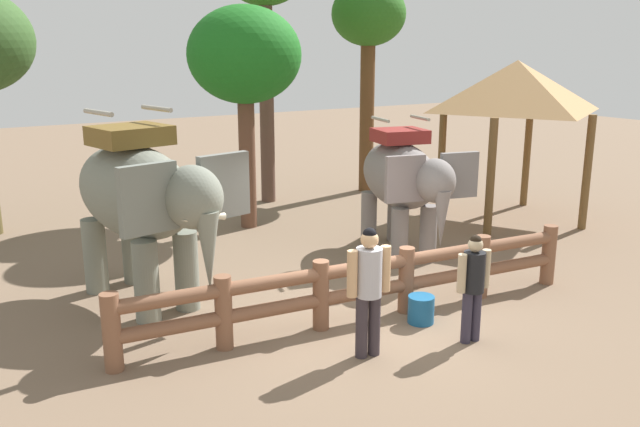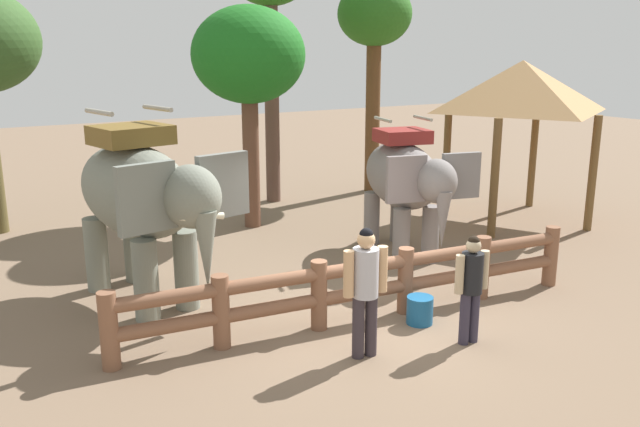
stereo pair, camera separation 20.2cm
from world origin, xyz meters
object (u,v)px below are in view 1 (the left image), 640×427
at_px(elephant_near_left, 142,198).
at_px(elephant_center, 403,179).
at_px(tree_deep_back, 368,23).
at_px(log_fence, 365,283).
at_px(tourist_woman_in_black, 369,283).
at_px(tourist_man_in_blue, 473,281).
at_px(feed_bucket, 421,309).
at_px(tree_far_right, 245,58).
at_px(thatched_shelter, 516,88).

height_order(elephant_near_left, elephant_center, elephant_near_left).
bearing_deg(tree_deep_back, elephant_near_left, -147.43).
bearing_deg(tree_deep_back, log_fence, -126.11).
relative_size(log_fence, tourist_woman_in_black, 4.24).
height_order(log_fence, tourist_man_in_blue, tourist_man_in_blue).
bearing_deg(feed_bucket, log_fence, 141.43).
height_order(elephant_near_left, feed_bucket, elephant_near_left).
bearing_deg(feed_bucket, elephant_near_left, 137.94).
bearing_deg(tree_far_right, thatched_shelter, -26.18).
xyz_separation_m(tourist_woman_in_black, feed_bucket, (1.33, 0.46, -0.82)).
distance_m(log_fence, elephant_near_left, 3.70).
bearing_deg(elephant_near_left, tree_far_right, 44.44).
height_order(log_fence, elephant_center, elephant_center).
distance_m(elephant_center, tourist_man_in_blue, 4.08).
distance_m(thatched_shelter, tree_deep_back, 4.85).
relative_size(tourist_woman_in_black, tree_far_right, 0.36).
height_order(log_fence, tourist_woman_in_black, tourist_woman_in_black).
height_order(elephant_center, tree_far_right, tree_far_right).
height_order(log_fence, tree_far_right, tree_far_right).
relative_size(thatched_shelter, tree_far_right, 0.82).
height_order(thatched_shelter, tree_far_right, tree_far_right).
bearing_deg(tourist_woman_in_black, elephant_near_left, 119.51).
bearing_deg(tree_far_right, elephant_near_left, -135.56).
xyz_separation_m(log_fence, thatched_shelter, (6.45, 3.05, 2.52)).
bearing_deg(thatched_shelter, tourist_man_in_blue, -141.63).
distance_m(tourist_woman_in_black, tree_deep_back, 11.15).
height_order(elephant_center, tree_deep_back, tree_deep_back).
xyz_separation_m(tree_far_right, tree_deep_back, (4.62, 1.77, 0.87)).
relative_size(tourist_woman_in_black, tourist_man_in_blue, 1.14).
distance_m(log_fence, tourist_woman_in_black, 1.26).
distance_m(elephant_center, tree_deep_back, 6.84).
bearing_deg(tourist_man_in_blue, elephant_near_left, 131.90).
relative_size(thatched_shelter, tree_deep_back, 0.70).
bearing_deg(log_fence, tree_deep_back, 53.89).
distance_m(log_fence, elephant_center, 3.52).
xyz_separation_m(tourist_woman_in_black, tourist_man_in_blue, (1.49, -0.41, -0.13)).
relative_size(tourist_man_in_blue, tree_far_right, 0.32).
bearing_deg(elephant_near_left, tourist_woman_in_black, -60.49).
xyz_separation_m(elephant_center, feed_bucket, (-1.87, -2.79, -1.32)).
bearing_deg(feed_bucket, tourist_man_in_blue, -79.37).
height_order(elephant_near_left, tourist_woman_in_black, elephant_near_left).
xyz_separation_m(elephant_near_left, tree_far_right, (3.46, 3.40, 2.05)).
bearing_deg(elephant_near_left, elephant_center, -1.49).
bearing_deg(elephant_near_left, tourist_man_in_blue, -48.10).
bearing_deg(tourist_man_in_blue, elephant_center, 64.91).
bearing_deg(tree_far_right, feed_bucket, -92.07).
xyz_separation_m(log_fence, feed_bucket, (0.66, -0.53, -0.39)).
distance_m(tourist_man_in_blue, feed_bucket, 1.12).
xyz_separation_m(thatched_shelter, tree_deep_back, (-0.94, 4.50, 1.54)).
xyz_separation_m(log_fence, tourist_woman_in_black, (-0.66, -0.99, 0.43)).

